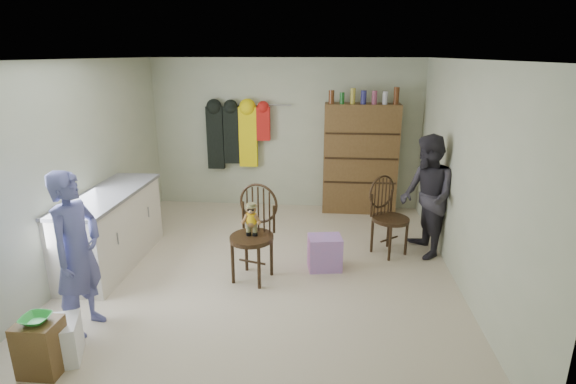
# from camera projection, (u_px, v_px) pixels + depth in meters

# --- Properties ---
(ground_plane) EXTENTS (5.00, 5.00, 0.00)m
(ground_plane) POSITION_uv_depth(u_px,v_px,m) (266.00, 269.00, 5.56)
(ground_plane) COLOR beige
(ground_plane) RESTS_ON ground
(room_walls) EXTENTS (5.00, 5.00, 5.00)m
(room_walls) POSITION_uv_depth(u_px,v_px,m) (271.00, 136.00, 5.60)
(room_walls) COLOR #B8BD9E
(room_walls) RESTS_ON ground
(counter) EXTENTS (0.64, 1.86, 0.94)m
(counter) POSITION_uv_depth(u_px,v_px,m) (111.00, 229.00, 5.59)
(counter) COLOR silver
(counter) RESTS_ON ground
(stool) EXTENTS (0.33, 0.28, 0.47)m
(stool) POSITION_uv_depth(u_px,v_px,m) (41.00, 347.00, 3.71)
(stool) COLOR brown
(stool) RESTS_ON ground
(bowl) EXTENTS (0.23, 0.23, 0.06)m
(bowl) POSITION_uv_depth(u_px,v_px,m) (36.00, 319.00, 3.63)
(bowl) COLOR green
(bowl) RESTS_ON stool
(plastic_tub) EXTENTS (0.49, 0.48, 0.36)m
(plastic_tub) POSITION_uv_depth(u_px,v_px,m) (56.00, 342.00, 3.87)
(plastic_tub) COLOR white
(plastic_tub) RESTS_ON ground
(chair_front) EXTENTS (0.62, 0.62, 1.13)m
(chair_front) POSITION_uv_depth(u_px,v_px,m) (254.00, 228.00, 5.19)
(chair_front) COLOR #382413
(chair_front) RESTS_ON ground
(chair_far) EXTENTS (0.65, 0.65, 1.04)m
(chair_far) POSITION_uv_depth(u_px,v_px,m) (387.00, 213.00, 5.89)
(chair_far) COLOR #382413
(chair_far) RESTS_ON ground
(striped_bag) EXTENTS (0.44, 0.37, 0.42)m
(striped_bag) POSITION_uv_depth(u_px,v_px,m) (325.00, 253.00, 5.53)
(striped_bag) COLOR pink
(striped_bag) RESTS_ON ground
(person_left) EXTENTS (0.46, 0.62, 1.58)m
(person_left) POSITION_uv_depth(u_px,v_px,m) (77.00, 253.00, 4.16)
(person_left) COLOR #54589A
(person_left) RESTS_ON ground
(person_right) EXTENTS (0.73, 0.87, 1.60)m
(person_right) POSITION_uv_depth(u_px,v_px,m) (427.00, 197.00, 5.76)
(person_right) COLOR #2D2B33
(person_right) RESTS_ON ground
(dresser) EXTENTS (1.20, 0.39, 2.07)m
(dresser) POSITION_uv_depth(u_px,v_px,m) (360.00, 158.00, 7.37)
(dresser) COLOR brown
(dresser) RESTS_ON ground
(coat_rack) EXTENTS (1.42, 0.12, 1.09)m
(coat_rack) POSITION_uv_depth(u_px,v_px,m) (236.00, 135.00, 7.53)
(coat_rack) COLOR #99999E
(coat_rack) RESTS_ON ground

